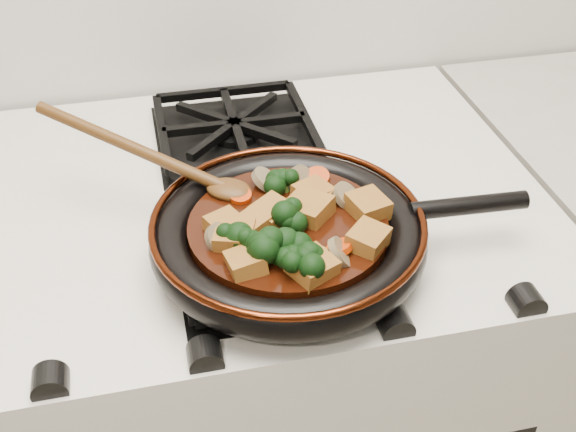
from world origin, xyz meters
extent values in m
cube|color=beige|center=(0.00, 1.69, 0.45)|extent=(0.76, 0.60, 0.90)
cylinder|color=black|center=(0.01, 1.54, 0.93)|extent=(0.29, 0.29, 0.01)
torus|color=black|center=(0.01, 1.54, 0.94)|extent=(0.31, 0.31, 0.04)
torus|color=#431809|center=(0.01, 1.54, 0.96)|extent=(0.31, 0.31, 0.01)
cylinder|color=black|center=(0.23, 1.52, 0.96)|extent=(0.14, 0.03, 0.02)
cylinder|color=black|center=(0.01, 1.54, 0.95)|extent=(0.23, 0.23, 0.02)
cube|color=brown|center=(0.02, 1.45, 0.97)|extent=(0.06, 0.06, 0.03)
cube|color=brown|center=(0.02, 1.47, 0.97)|extent=(0.05, 0.05, 0.03)
cube|color=brown|center=(-0.05, 1.47, 0.97)|extent=(0.04, 0.04, 0.03)
cube|color=brown|center=(0.05, 1.57, 0.97)|extent=(0.05, 0.05, 0.02)
cube|color=brown|center=(-0.06, 1.54, 0.97)|extent=(0.05, 0.05, 0.02)
cube|color=brown|center=(0.00, 1.55, 0.97)|extent=(0.06, 0.06, 0.03)
cube|color=brown|center=(-0.05, 1.52, 0.97)|extent=(0.05, 0.05, 0.03)
cube|color=brown|center=(0.05, 1.57, 0.97)|extent=(0.05, 0.05, 0.03)
cube|color=brown|center=(0.04, 1.55, 0.97)|extent=(0.07, 0.06, 0.03)
cube|color=brown|center=(0.11, 1.54, 0.97)|extent=(0.05, 0.05, 0.03)
cube|color=brown|center=(0.09, 1.48, 0.97)|extent=(0.06, 0.06, 0.03)
cube|color=brown|center=(-0.03, 1.53, 0.97)|extent=(0.05, 0.05, 0.03)
cylinder|color=#AE2C04|center=(-0.03, 1.59, 0.96)|extent=(0.03, 0.03, 0.01)
cylinder|color=#AE2C04|center=(0.03, 1.56, 0.96)|extent=(0.03, 0.03, 0.02)
cylinder|color=#AE2C04|center=(-0.01, 1.56, 0.96)|extent=(0.03, 0.03, 0.02)
cylinder|color=#AE2C04|center=(0.06, 1.48, 0.96)|extent=(0.03, 0.03, 0.02)
cylinder|color=#AE2C04|center=(0.07, 1.61, 0.96)|extent=(0.03, 0.03, 0.02)
cylinder|color=brown|center=(0.05, 1.47, 0.97)|extent=(0.03, 0.04, 0.03)
cylinder|color=brown|center=(0.05, 1.61, 0.97)|extent=(0.04, 0.05, 0.03)
cylinder|color=brown|center=(-0.07, 1.52, 0.97)|extent=(0.05, 0.05, 0.03)
cylinder|color=brown|center=(0.09, 1.56, 0.97)|extent=(0.05, 0.05, 0.03)
cylinder|color=brown|center=(0.00, 1.62, 0.97)|extent=(0.04, 0.04, 0.03)
ellipsoid|color=#45280E|center=(-0.04, 1.61, 0.96)|extent=(0.07, 0.06, 0.02)
cylinder|color=#45280E|center=(-0.15, 1.68, 0.99)|extent=(0.02, 0.02, 0.26)
camera|label=1|loc=(-0.13, 0.92, 1.45)|focal=45.00mm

